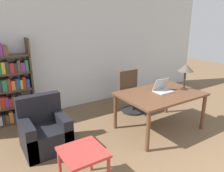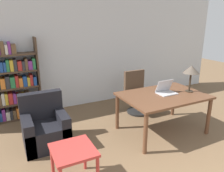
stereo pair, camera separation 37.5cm
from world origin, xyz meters
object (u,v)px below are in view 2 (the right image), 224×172
(side_table_blue, at_px, (73,155))
(office_chair, at_px, (137,93))
(laptop, at_px, (166,90))
(desk, at_px, (163,99))
(armchair, at_px, (45,129))
(bookshelf, at_px, (14,83))
(table_lamp, at_px, (191,70))

(side_table_blue, bearing_deg, office_chair, 38.89)
(laptop, height_order, office_chair, laptop)
(desk, height_order, armchair, armchair)
(armchair, distance_m, bookshelf, 1.46)
(desk, bearing_deg, bookshelf, 142.76)
(laptop, relative_size, armchair, 0.39)
(side_table_blue, bearing_deg, armchair, 97.15)
(office_chair, xyz_separation_m, bookshelf, (-2.54, 0.85, 0.37))
(desk, height_order, side_table_blue, desk)
(desk, distance_m, bookshelf, 3.08)
(table_lamp, xyz_separation_m, bookshelf, (-3.01, 1.94, -0.36))
(office_chair, height_order, side_table_blue, office_chair)
(desk, bearing_deg, side_table_blue, -161.84)
(desk, xyz_separation_m, table_lamp, (0.56, -0.08, 0.51))
(laptop, height_order, side_table_blue, laptop)
(side_table_blue, height_order, armchair, armchair)
(bookshelf, bearing_deg, side_table_blue, -78.72)
(desk, xyz_separation_m, side_table_blue, (-1.95, -0.64, -0.22))
(laptop, height_order, armchair, laptop)
(side_table_blue, relative_size, armchair, 0.62)
(side_table_blue, bearing_deg, bookshelf, 101.28)
(office_chair, bearing_deg, table_lamp, -66.86)
(bookshelf, bearing_deg, laptop, -35.65)
(bookshelf, bearing_deg, table_lamp, -32.85)
(laptop, bearing_deg, armchair, 167.00)
(laptop, xyz_separation_m, side_table_blue, (-2.04, -0.68, -0.36))
(side_table_blue, xyz_separation_m, armchair, (-0.15, 1.19, -0.16))
(table_lamp, relative_size, bookshelf, 0.30)
(desk, height_order, office_chair, office_chair)
(office_chair, relative_size, bookshelf, 0.55)
(armchair, xyz_separation_m, bookshelf, (-0.35, 1.31, 0.52))
(table_lamp, xyz_separation_m, side_table_blue, (-2.51, -0.56, -0.73))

